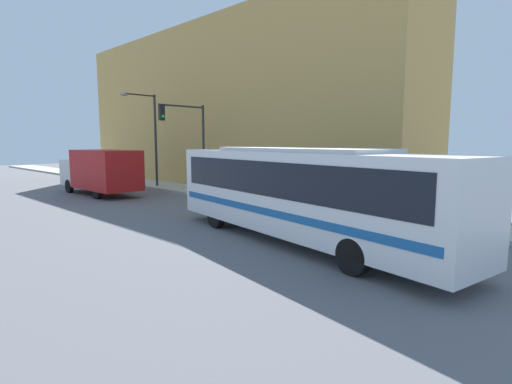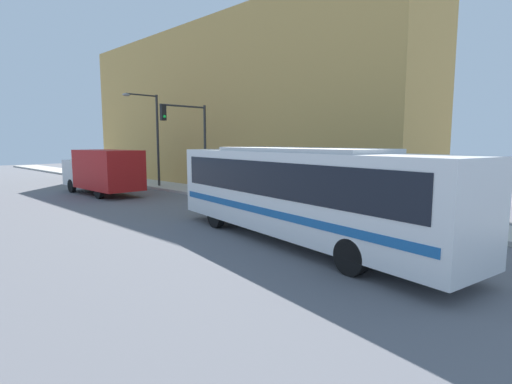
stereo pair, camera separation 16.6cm
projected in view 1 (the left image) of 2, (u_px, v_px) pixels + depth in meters
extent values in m
plane|color=slate|center=(326.00, 248.00, 12.96)|extent=(120.00, 120.00, 0.00)
cube|color=#B7B2A8|center=(156.00, 185.00, 31.09)|extent=(2.93, 70.00, 0.18)
cube|color=tan|center=(225.00, 108.00, 31.33)|extent=(6.00, 31.77, 12.08)
cube|color=white|center=(299.00, 192.00, 13.44)|extent=(4.45, 12.34, 2.69)
cube|color=black|center=(299.00, 177.00, 13.38)|extent=(4.32, 11.39, 1.12)
cube|color=#19599E|center=(298.00, 209.00, 13.51)|extent=(4.40, 11.87, 0.24)
cube|color=silver|center=(299.00, 150.00, 13.27)|extent=(3.32, 6.94, 0.16)
cylinder|color=black|center=(259.00, 210.00, 17.24)|extent=(0.44, 1.02, 0.98)
cylinder|color=black|center=(216.00, 216.00, 16.02)|extent=(0.44, 1.02, 0.98)
cylinder|color=black|center=(402.00, 244.00, 11.52)|extent=(0.44, 1.02, 0.98)
cylinder|color=black|center=(353.00, 257.00, 10.30)|extent=(0.44, 1.02, 0.98)
cube|color=#B21919|center=(106.00, 170.00, 25.33)|extent=(2.47, 5.29, 2.46)
cube|color=silver|center=(83.00, 172.00, 27.93)|extent=(2.34, 2.06, 1.74)
cylinder|color=black|center=(69.00, 186.00, 27.02)|extent=(0.25, 0.90, 0.90)
cylinder|color=black|center=(97.00, 192.00, 24.03)|extent=(0.25, 0.90, 0.90)
cylinder|color=#999999|center=(314.00, 203.00, 19.43)|extent=(0.22, 0.22, 0.63)
sphere|color=#999999|center=(314.00, 195.00, 19.38)|extent=(0.21, 0.21, 0.21)
cylinder|color=#999999|center=(316.00, 202.00, 19.34)|extent=(0.10, 0.13, 0.10)
cylinder|color=#2D2D2D|center=(204.00, 150.00, 25.38)|extent=(0.16, 0.16, 5.53)
cylinder|color=#2D2D2D|center=(182.00, 106.00, 23.92)|extent=(3.20, 0.11, 0.11)
cube|color=black|center=(162.00, 113.00, 22.99)|extent=(0.30, 0.24, 0.90)
sphere|color=#19D83F|center=(163.00, 116.00, 22.92)|extent=(0.18, 0.18, 0.18)
cylinder|color=#2D2D2D|center=(230.00, 188.00, 23.70)|extent=(0.06, 0.06, 1.10)
cylinder|color=#4C4C51|center=(230.00, 177.00, 23.61)|extent=(0.14, 0.14, 0.22)
cylinder|color=#2D2D2D|center=(156.00, 141.00, 29.42)|extent=(0.18, 0.18, 6.66)
cylinder|color=#2D2D2D|center=(140.00, 95.00, 28.18)|extent=(2.36, 0.11, 0.11)
ellipsoid|color=gray|center=(124.00, 95.00, 27.36)|extent=(0.56, 0.28, 0.20)
cylinder|color=#23283D|center=(338.00, 199.00, 20.11)|extent=(0.28, 0.28, 0.83)
cylinder|color=#2659A5|center=(339.00, 184.00, 20.02)|extent=(0.34, 0.34, 0.69)
sphere|color=tan|center=(339.00, 175.00, 19.96)|extent=(0.22, 0.22, 0.22)
cylinder|color=#47382D|center=(203.00, 183.00, 27.77)|extent=(0.28, 0.28, 0.77)
cylinder|color=black|center=(203.00, 173.00, 27.68)|extent=(0.34, 0.34, 0.64)
sphere|color=tan|center=(203.00, 167.00, 27.62)|extent=(0.21, 0.21, 0.21)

